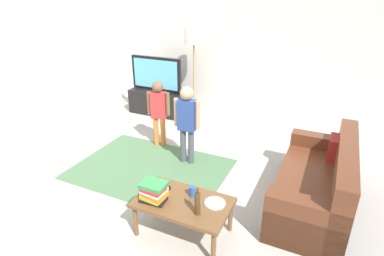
{
  "coord_description": "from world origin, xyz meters",
  "views": [
    {
      "loc": [
        1.73,
        -3.08,
        2.48
      ],
      "look_at": [
        0.0,
        0.6,
        0.65
      ],
      "focal_mm": 29.46,
      "sensor_mm": 36.0,
      "label": 1
    }
  ],
  "objects_px": {
    "tv": "(156,75)",
    "bottle": "(198,203)",
    "child_center": "(187,118)",
    "coffee_table": "(183,205)",
    "couch": "(320,186)",
    "tv_remote": "(163,188)",
    "plate": "(215,203)",
    "child_near_tv": "(159,108)",
    "book_stack": "(154,191)",
    "tv_stand": "(158,103)",
    "soda_can": "(192,191)",
    "floor_lamp": "(194,41)"
  },
  "relations": [
    {
      "from": "plate",
      "to": "floor_lamp",
      "type": "bearing_deg",
      "value": 118.63
    },
    {
      "from": "tv_stand",
      "to": "floor_lamp",
      "type": "distance_m",
      "value": 1.51
    },
    {
      "from": "book_stack",
      "to": "couch",
      "type": "bearing_deg",
      "value": 38.07
    },
    {
      "from": "bottle",
      "to": "child_center",
      "type": "bearing_deg",
      "value": 119.46
    },
    {
      "from": "tv_stand",
      "to": "couch",
      "type": "xyz_separation_m",
      "value": [
        3.37,
        -1.86,
        0.05
      ]
    },
    {
      "from": "child_center",
      "to": "tv_remote",
      "type": "height_order",
      "value": "child_center"
    },
    {
      "from": "floor_lamp",
      "to": "soda_can",
      "type": "height_order",
      "value": "floor_lamp"
    },
    {
      "from": "couch",
      "to": "tv_remote",
      "type": "relative_size",
      "value": 10.59
    },
    {
      "from": "tv_stand",
      "to": "coffee_table",
      "type": "relative_size",
      "value": 1.2
    },
    {
      "from": "tv",
      "to": "soda_can",
      "type": "relative_size",
      "value": 9.17
    },
    {
      "from": "bottle",
      "to": "child_near_tv",
      "type": "bearing_deg",
      "value": 129.79
    },
    {
      "from": "tv_remote",
      "to": "tv_stand",
      "type": "bearing_deg",
      "value": 92.8
    },
    {
      "from": "coffee_table",
      "to": "bottle",
      "type": "relative_size",
      "value": 3.32
    },
    {
      "from": "child_near_tv",
      "to": "soda_can",
      "type": "relative_size",
      "value": 9.34
    },
    {
      "from": "child_near_tv",
      "to": "child_center",
      "type": "relative_size",
      "value": 0.93
    },
    {
      "from": "child_near_tv",
      "to": "tv_remote",
      "type": "xyz_separation_m",
      "value": [
        1.01,
        -1.62,
        -0.24
      ]
    },
    {
      "from": "tv",
      "to": "bottle",
      "type": "relative_size",
      "value": 3.65
    },
    {
      "from": "book_stack",
      "to": "soda_can",
      "type": "distance_m",
      "value": 0.41
    },
    {
      "from": "child_near_tv",
      "to": "plate",
      "type": "height_order",
      "value": "child_near_tv"
    },
    {
      "from": "tv",
      "to": "child_center",
      "type": "xyz_separation_m",
      "value": [
        1.46,
        -1.55,
        -0.12
      ]
    },
    {
      "from": "bottle",
      "to": "book_stack",
      "type": "bearing_deg",
      "value": 179.62
    },
    {
      "from": "tv_stand",
      "to": "tv",
      "type": "height_order",
      "value": "tv"
    },
    {
      "from": "couch",
      "to": "child_near_tv",
      "type": "bearing_deg",
      "value": 166.84
    },
    {
      "from": "couch",
      "to": "book_stack",
      "type": "relative_size",
      "value": 6.43
    },
    {
      "from": "couch",
      "to": "bottle",
      "type": "bearing_deg",
      "value": -130.79
    },
    {
      "from": "couch",
      "to": "soda_can",
      "type": "xyz_separation_m",
      "value": [
        -1.23,
        -0.99,
        0.19
      ]
    },
    {
      "from": "tv_stand",
      "to": "soda_can",
      "type": "height_order",
      "value": "soda_can"
    },
    {
      "from": "child_center",
      "to": "coffee_table",
      "type": "xyz_separation_m",
      "value": [
        0.64,
        -1.4,
        -0.35
      ]
    },
    {
      "from": "tv",
      "to": "floor_lamp",
      "type": "xyz_separation_m",
      "value": [
        0.76,
        0.17,
        0.7
      ]
    },
    {
      "from": "coffee_table",
      "to": "book_stack",
      "type": "bearing_deg",
      "value": -157.75
    },
    {
      "from": "tv_remote",
      "to": "plate",
      "type": "height_order",
      "value": "plate"
    },
    {
      "from": "floor_lamp",
      "to": "bottle",
      "type": "height_order",
      "value": "floor_lamp"
    },
    {
      "from": "floor_lamp",
      "to": "soda_can",
      "type": "bearing_deg",
      "value": -65.32
    },
    {
      "from": "tv",
      "to": "plate",
      "type": "relative_size",
      "value": 5.0
    },
    {
      "from": "child_center",
      "to": "tv_remote",
      "type": "bearing_deg",
      "value": -75.45
    },
    {
      "from": "tv",
      "to": "bottle",
      "type": "bearing_deg",
      "value": -53.02
    },
    {
      "from": "tv_stand",
      "to": "couch",
      "type": "distance_m",
      "value": 3.85
    },
    {
      "from": "book_stack",
      "to": "tv",
      "type": "bearing_deg",
      "value": 120.5
    },
    {
      "from": "tv_stand",
      "to": "tv_remote",
      "type": "xyz_separation_m",
      "value": [
        1.79,
        -2.87,
        0.19
      ]
    },
    {
      "from": "tv_stand",
      "to": "bottle",
      "type": "bearing_deg",
      "value": -53.21
    },
    {
      "from": "bottle",
      "to": "soda_can",
      "type": "height_order",
      "value": "bottle"
    },
    {
      "from": "floor_lamp",
      "to": "child_near_tv",
      "type": "relative_size",
      "value": 1.59
    },
    {
      "from": "book_stack",
      "to": "plate",
      "type": "xyz_separation_m",
      "value": [
        0.61,
        0.22,
        -0.1
      ]
    },
    {
      "from": "child_near_tv",
      "to": "book_stack",
      "type": "distance_m",
      "value": 2.11
    },
    {
      "from": "tv",
      "to": "bottle",
      "type": "height_order",
      "value": "tv"
    },
    {
      "from": "book_stack",
      "to": "tv_remote",
      "type": "xyz_separation_m",
      "value": [
        -0.01,
        0.22,
        -0.1
      ]
    },
    {
      "from": "couch",
      "to": "soda_can",
      "type": "relative_size",
      "value": 15.0
    },
    {
      "from": "tv_remote",
      "to": "child_center",
      "type": "bearing_deg",
      "value": 75.39
    },
    {
      "from": "tv_stand",
      "to": "tv",
      "type": "relative_size",
      "value": 1.09
    },
    {
      "from": "child_near_tv",
      "to": "plate",
      "type": "xyz_separation_m",
      "value": [
        1.63,
        -1.62,
        -0.25
      ]
    }
  ]
}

